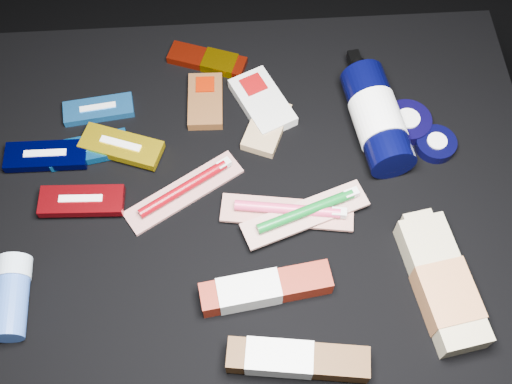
{
  "coord_description": "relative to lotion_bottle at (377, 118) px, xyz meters",
  "views": [
    {
      "loc": [
        -0.01,
        -0.47,
        1.33
      ],
      "look_at": [
        0.01,
        0.01,
        0.42
      ],
      "focal_mm": 45.0,
      "sensor_mm": 36.0,
      "label": 1
    }
  ],
  "objects": [
    {
      "name": "luna_bar_0",
      "position": [
        -0.47,
        0.07,
        -0.03
      ],
      "size": [
        0.13,
        0.06,
        0.02
      ],
      "rotation": [
        0.0,
        0.0,
        0.12
      ],
      "color": "blue",
      "rests_on": "cloth_table"
    },
    {
      "name": "power_bar",
      "position": [
        -0.27,
        0.16,
        -0.03
      ],
      "size": [
        0.15,
        0.09,
        0.02
      ],
      "rotation": [
        0.0,
        0.0,
        -0.35
      ],
      "color": "maroon",
      "rests_on": "cloth_table"
    },
    {
      "name": "deodorant_stick",
      "position": [
        -0.58,
        -0.27,
        -0.01
      ],
      "size": [
        0.05,
        0.12,
        0.05
      ],
      "rotation": [
        0.0,
        0.0,
        0.02
      ],
      "color": "#2F51A0",
      "rests_on": "cloth_table"
    },
    {
      "name": "cream_tin_lower",
      "position": [
        0.1,
        -0.04,
        -0.03
      ],
      "size": [
        0.07,
        0.07,
        0.02
      ],
      "rotation": [
        0.0,
        0.0,
        -0.13
      ],
      "color": "black",
      "rests_on": "cloth_table"
    },
    {
      "name": "toothbrush_pack_2",
      "position": [
        -0.13,
        -0.16,
        -0.02
      ],
      "size": [
        0.21,
        0.11,
        0.02
      ],
      "rotation": [
        0.0,
        0.0,
        0.34
      ],
      "color": "silver",
      "rests_on": "cloth_table"
    },
    {
      "name": "toothbrush_pack_1",
      "position": [
        -0.16,
        -0.15,
        -0.02
      ],
      "size": [
        0.22,
        0.08,
        0.02
      ],
      "rotation": [
        0.0,
        0.0,
        -0.15
      ],
      "color": "beige",
      "rests_on": "cloth_table"
    },
    {
      "name": "lotion_bottle",
      "position": [
        0.0,
        0.0,
        0.0
      ],
      "size": [
        0.1,
        0.25,
        0.08
      ],
      "rotation": [
        0.0,
        0.0,
        0.14
      ],
      "color": "black",
      "rests_on": "cloth_table"
    },
    {
      "name": "clif_bar_0",
      "position": [
        -0.29,
        0.08,
        -0.03
      ],
      "size": [
        0.06,
        0.11,
        0.02
      ],
      "rotation": [
        0.0,
        0.0,
        -0.03
      ],
      "color": "#553016",
      "rests_on": "cloth_table"
    },
    {
      "name": "toothbrush_pack_0",
      "position": [
        -0.33,
        -0.1,
        -0.03
      ],
      "size": [
        0.2,
        0.15,
        0.02
      ],
      "rotation": [
        0.0,
        0.0,
        0.55
      ],
      "color": "#AFA8A4",
      "rests_on": "cloth_table"
    },
    {
      "name": "luna_bar_2",
      "position": [
        -0.56,
        -0.02,
        -0.03
      ],
      "size": [
        0.14,
        0.05,
        0.02
      ],
      "rotation": [
        0.0,
        0.0,
        -0.01
      ],
      "color": "#01022F",
      "rests_on": "cloth_table"
    },
    {
      "name": "luna_bar_4",
      "position": [
        -0.49,
        -0.12,
        -0.02
      ],
      "size": [
        0.14,
        0.06,
        0.02
      ],
      "rotation": [
        0.0,
        0.0,
        -0.04
      ],
      "color": "maroon",
      "rests_on": "cloth_table"
    },
    {
      "name": "bodywash_bottle",
      "position": [
        0.06,
        -0.29,
        -0.02
      ],
      "size": [
        0.11,
        0.23,
        0.05
      ],
      "rotation": [
        0.0,
        0.0,
        0.17
      ],
      "color": "tan",
      "rests_on": "cloth_table"
    },
    {
      "name": "ground",
      "position": [
        -0.23,
        -0.13,
        -0.44
      ],
      "size": [
        3.0,
        3.0,
        0.0
      ],
      "primitive_type": "plane",
      "color": "black",
      "rests_on": "ground"
    },
    {
      "name": "cloth_table",
      "position": [
        -0.23,
        -0.13,
        -0.24
      ],
      "size": [
        0.98,
        0.78,
        0.4
      ],
      "primitive_type": "cube",
      "color": "black",
      "rests_on": "ground"
    },
    {
      "name": "clif_bar_1",
      "position": [
        -0.19,
        0.07,
        -0.03
      ],
      "size": [
        0.12,
        0.15,
        0.02
      ],
      "rotation": [
        0.0,
        0.0,
        0.43
      ],
      "color": "silver",
      "rests_on": "cloth_table"
    },
    {
      "name": "clif_bar_2",
      "position": [
        -0.18,
        0.02,
        -0.03
      ],
      "size": [
        0.09,
        0.12,
        0.02
      ],
      "rotation": [
        0.0,
        0.0,
        -0.4
      ],
      "color": "#9A7D55",
      "rests_on": "cloth_table"
    },
    {
      "name": "cream_tin_upper",
      "position": [
        0.06,
        0.01,
        -0.03
      ],
      "size": [
        0.08,
        0.08,
        0.03
      ],
      "rotation": [
        0.0,
        0.0,
        -0.43
      ],
      "color": "black",
      "rests_on": "cloth_table"
    },
    {
      "name": "toothpaste_carton_green",
      "position": [
        -0.18,
        -0.39,
        -0.01
      ],
      "size": [
        0.2,
        0.07,
        0.04
      ],
      "rotation": [
        0.0,
        0.0,
        -0.14
      ],
      "color": "#40240D",
      "rests_on": "cloth_table"
    },
    {
      "name": "toothpaste_carton_red",
      "position": [
        -0.21,
        -0.28,
        -0.02
      ],
      "size": [
        0.2,
        0.07,
        0.04
      ],
      "rotation": [
        0.0,
        0.0,
        0.14
      ],
      "color": "maroon",
      "rests_on": "cloth_table"
    },
    {
      "name": "luna_bar_1",
      "position": [
        -0.49,
        -0.01,
        -0.03
      ],
      "size": [
        0.14,
        0.07,
        0.02
      ],
      "rotation": [
        0.0,
        0.0,
        0.18
      ],
      "color": "#0D508F",
      "rests_on": "cloth_table"
    },
    {
      "name": "luna_bar_3",
      "position": [
        -0.43,
        -0.01,
        -0.02
      ],
      "size": [
        0.15,
        0.1,
        0.02
      ],
      "rotation": [
        0.0,
        0.0,
        -0.35
      ],
      "color": "gold",
      "rests_on": "cloth_table"
    }
  ]
}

